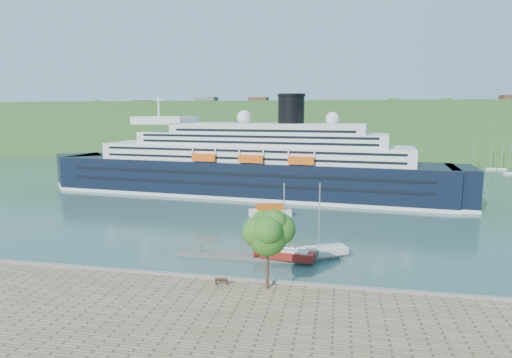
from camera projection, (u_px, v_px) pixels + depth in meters
name	position (u px, v px, depth m)	size (l,w,h in m)	color
ground	(211.00, 286.00, 48.54)	(400.00, 400.00, 0.00)	#315750
far_hillside	(308.00, 130.00, 187.29)	(400.00, 50.00, 24.00)	#315D25
quay_coping	(210.00, 277.00, 48.17)	(220.00, 0.50, 0.30)	slate
cruise_ship	(244.00, 145.00, 100.42)	(105.33, 15.34, 23.65)	black
park_bench	(221.00, 280.00, 46.33)	(1.41, 0.58, 0.91)	#442213
promenade_tree	(267.00, 246.00, 44.69)	(5.62, 5.62, 9.30)	#235917
floating_pontoon	(243.00, 256.00, 57.85)	(17.96, 2.20, 0.40)	slate
sailboat_red	(288.00, 225.00, 55.33)	(7.78, 2.16, 10.05)	maroon
sailboat_white_far	(323.00, 223.00, 56.99)	(7.60, 2.11, 9.81)	silver
tender_launch	(270.00, 210.00, 81.08)	(7.95, 2.72, 2.20)	#EC550D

